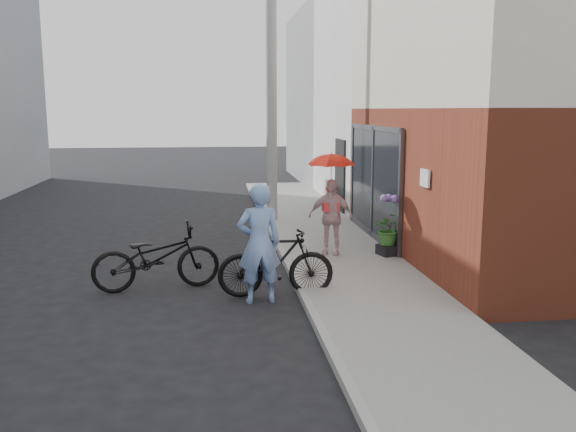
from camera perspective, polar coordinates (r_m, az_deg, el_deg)
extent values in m
plane|color=black|center=(10.24, -4.32, -6.99)|extent=(80.00, 80.00, 0.00)
cube|color=gray|center=(12.41, 4.95, -3.69)|extent=(2.20, 24.00, 0.12)
cube|color=#9E9E99|center=(12.23, -0.38, -3.87)|extent=(0.12, 24.00, 0.12)
cube|color=black|center=(13.87, 8.03, 3.14)|extent=(0.06, 3.80, 2.40)
cube|color=white|center=(10.69, 12.70, 3.48)|extent=(0.04, 0.40, 0.30)
cube|color=white|center=(20.30, 15.30, 11.07)|extent=(8.00, 6.00, 7.00)
cube|color=gray|center=(26.91, 9.55, 10.91)|extent=(8.00, 8.00, 7.00)
cylinder|color=#9E9E99|center=(15.88, -1.56, 11.82)|extent=(0.28, 0.28, 7.00)
imported|color=#7FA5E2|center=(9.41, -2.71, -2.58)|extent=(0.72, 0.51, 1.88)
imported|color=black|center=(10.39, -12.23, -3.79)|extent=(2.20, 1.09, 1.10)
imported|color=black|center=(9.78, -1.15, -4.37)|extent=(1.87, 0.55, 1.12)
imported|color=beige|center=(12.14, 4.01, -0.06)|extent=(0.95, 0.63, 1.51)
imported|color=red|center=(12.00, 4.08, 5.33)|extent=(0.89, 0.89, 0.78)
cube|color=black|center=(12.30, 9.37, -3.15)|extent=(0.47, 0.47, 0.20)
imported|color=#366E2C|center=(12.21, 9.43, -1.17)|extent=(0.60, 0.52, 0.67)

